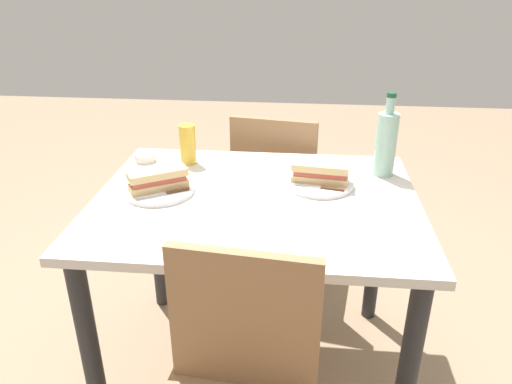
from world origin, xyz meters
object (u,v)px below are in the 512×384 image
Objects in this scene: knife_far at (321,187)px; water_bottle at (386,143)px; dining_table at (256,228)px; chair_near at (277,189)px; plate_near at (159,190)px; knife_near at (167,193)px; beer_glass at (188,144)px; olive_bowl at (145,157)px; baguette_sandwich_far at (320,173)px; plate_far at (319,183)px; baguette_sandwich_near at (158,179)px.

water_bottle is at bearing -141.83° from knife_far.
dining_table is at bearing 15.87° from knife_far.
dining_table is 1.25× the size of chair_near.
water_bottle reaches higher than plate_near.
beer_glass is (-0.00, -0.31, 0.06)m from knife_near.
water_bottle is 0.92m from olive_bowl.
knife_near is 0.80m from water_bottle.
knife_far is at bearing 38.17° from water_bottle.
baguette_sandwich_far is at bearing -151.12° from dining_table.
dining_table is at bearing 28.48° from water_bottle.
plate_near is 0.06m from knife_near.
dining_table is at bearing 28.88° from plate_far.
water_bottle is at bearing -159.59° from knife_near.
plate_near is at bearing 90.00° from baguette_sandwich_near.
knife_far is (-0.00, 0.06, 0.01)m from plate_far.
olive_bowl is (0.14, -0.28, 0.01)m from plate_near.
beer_glass reaches higher than chair_near.
plate_near is at bearing 81.27° from beer_glass.
plate_far is 0.70m from olive_bowl.
knife_far is 0.58× the size of water_bottle.
beer_glass is 1.88× the size of olive_bowl.
plate_far is (-0.17, 0.50, 0.26)m from chair_near.
chair_near reaches higher than baguette_sandwich_far.
beer_glass is (0.50, -0.16, 0.03)m from baguette_sandwich_far.
plate_near is 0.31m from olive_bowl.
baguette_sandwich_near reaches higher than plate_near.
beer_glass is at bearing -43.73° from dining_table.
baguette_sandwich_near is 0.56m from baguette_sandwich_far.
baguette_sandwich_near is at bearing -46.71° from knife_near.
plate_near is 1.50× the size of knife_near.
chair_near is 4.25× the size of baguette_sandwich_near.
plate_near is 0.55m from knife_far.
dining_table is 4.52× the size of plate_near.
water_bottle reaches higher than baguette_sandwich_near.
olive_bowl is (0.17, -0.32, -0.00)m from knife_near.
olive_bowl is (0.51, 0.34, 0.27)m from chair_near.
plate_near is at bearing 5.75° from knife_far.
knife_near is 0.79× the size of baguette_sandwich_far.
chair_near is at bearing -134.02° from beer_glass.
plate_near is 0.78× the size of water_bottle.
baguette_sandwich_far reaches higher than plate_far.
chair_near is 0.78m from knife_near.
water_bottle is at bearing -163.15° from plate_near.
water_bottle is (-0.74, -0.28, 0.11)m from knife_near.
plate_near is at bearing 58.78° from chair_near.
plate_far is at bearing 28.12° from water_bottle.
baguette_sandwich_far is at bearing 109.02° from chair_near.
baguette_sandwich_near is at bearing 115.92° from olive_bowl.
water_bottle is (-0.41, 0.38, 0.38)m from chair_near.
water_bottle is at bearing -151.88° from baguette_sandwich_far.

